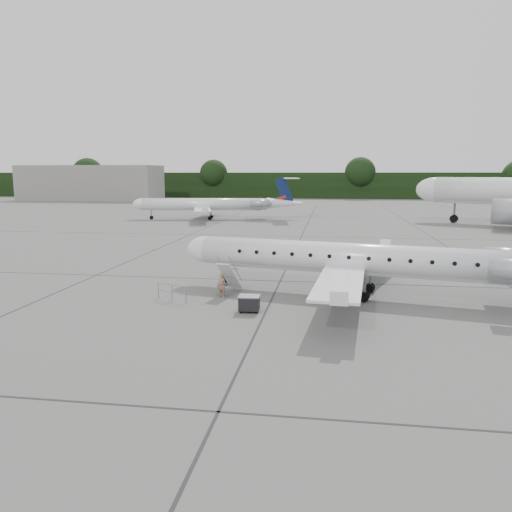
# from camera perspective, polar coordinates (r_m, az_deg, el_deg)

# --- Properties ---
(ground) EXTENTS (320.00, 320.00, 0.00)m
(ground) POSITION_cam_1_polar(r_m,az_deg,el_deg) (29.50, 9.25, -5.80)
(ground) COLOR #585856
(ground) RESTS_ON ground
(treeline) EXTENTS (260.00, 4.00, 8.00)m
(treeline) POSITION_cam_1_polar(r_m,az_deg,el_deg) (158.52, 8.75, 7.97)
(treeline) COLOR black
(treeline) RESTS_ON ground
(terminal_building) EXTENTS (40.00, 14.00, 10.00)m
(terminal_building) POSITION_cam_1_polar(r_m,az_deg,el_deg) (154.95, -18.35, 7.94)
(terminal_building) COLOR gray
(terminal_building) RESTS_ON ground
(main_regional_jet) EXTENTS (29.47, 23.83, 6.70)m
(main_regional_jet) POSITION_cam_1_polar(r_m,az_deg,el_deg) (31.84, 11.14, 1.42)
(main_regional_jet) COLOR silver
(main_regional_jet) RESTS_ON ground
(airstair) EXTENTS (1.29, 2.35, 2.10)m
(airstair) POSITION_cam_1_polar(r_m,az_deg,el_deg) (32.36, -3.01, -2.42)
(airstair) COLOR silver
(airstair) RESTS_ON ground
(passenger) EXTENTS (0.67, 0.60, 1.54)m
(passenger) POSITION_cam_1_polar(r_m,az_deg,el_deg) (31.29, -3.93, -3.37)
(passenger) COLOR #8B5D4C
(passenger) RESTS_ON ground
(safety_railing) EXTENTS (2.06, 0.94, 1.00)m
(safety_railing) POSITION_cam_1_polar(r_m,az_deg,el_deg) (30.87, -9.59, -4.17)
(safety_railing) COLOR gray
(safety_railing) RESTS_ON ground
(baggage_cart) EXTENTS (1.18, 0.97, 0.99)m
(baggage_cart) POSITION_cam_1_polar(r_m,az_deg,el_deg) (28.08, -0.78, -5.41)
(baggage_cart) COLOR black
(baggage_cart) RESTS_ON ground
(bg_regional_left) EXTENTS (29.72, 23.40, 7.10)m
(bg_regional_left) POSITION_cam_1_polar(r_m,az_deg,el_deg) (85.17, -5.90, 6.58)
(bg_regional_left) COLOR silver
(bg_regional_left) RESTS_ON ground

